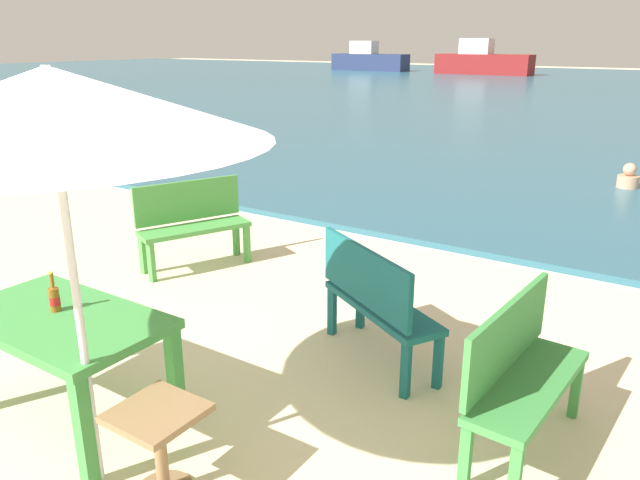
# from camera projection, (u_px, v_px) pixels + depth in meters

# --- Properties ---
(picnic_table_green) EXTENTS (1.40, 0.80, 0.76)m
(picnic_table_green) POSITION_uv_depth(u_px,v_px,m) (61.00, 331.00, 3.88)
(picnic_table_green) COLOR #3D8C42
(picnic_table_green) RESTS_ON ground_plane
(beer_bottle_amber) EXTENTS (0.07, 0.07, 0.26)m
(beer_bottle_amber) POSITION_uv_depth(u_px,v_px,m) (54.00, 297.00, 3.88)
(beer_bottle_amber) COLOR brown
(beer_bottle_amber) RESTS_ON picnic_table_green
(patio_umbrella) EXTENTS (2.10, 2.10, 2.30)m
(patio_umbrella) POSITION_uv_depth(u_px,v_px,m) (51.00, 106.00, 2.86)
(patio_umbrella) COLOR silver
(patio_umbrella) RESTS_ON ground_plane
(side_table_wood) EXTENTS (0.44, 0.44, 0.54)m
(side_table_wood) POSITION_uv_depth(u_px,v_px,m) (159.00, 440.00, 3.30)
(side_table_wood) COLOR olive
(side_table_wood) RESTS_ON ground_plane
(bench_teal_center) EXTENTS (1.22, 0.90, 0.95)m
(bench_teal_center) POSITION_uv_depth(u_px,v_px,m) (374.00, 297.00, 4.66)
(bench_teal_center) COLOR #196066
(bench_teal_center) RESTS_ON ground_plane
(bench_green_left) EXTENTS (0.44, 1.22, 0.95)m
(bench_green_left) POSITION_uv_depth(u_px,v_px,m) (520.00, 368.00, 3.65)
(bench_green_left) COLOR #3D8C42
(bench_green_left) RESTS_ON ground_plane
(bench_green_right) EXTENTS (0.81, 1.24, 0.95)m
(bench_green_right) POSITION_uv_depth(u_px,v_px,m) (192.00, 219.00, 6.68)
(bench_green_right) COLOR #4C9E47
(bench_green_right) RESTS_ON ground_plane
(swimmer_person) EXTENTS (0.34, 0.34, 0.41)m
(swimmer_person) POSITION_uv_depth(u_px,v_px,m) (628.00, 178.00, 10.06)
(swimmer_person) COLOR tan
(swimmer_person) RESTS_ON sea_water
(boat_cargo_ship) EXTENTS (6.13, 1.67, 2.23)m
(boat_cargo_ship) POSITION_uv_depth(u_px,v_px,m) (369.00, 60.00, 48.00)
(boat_cargo_ship) COLOR navy
(boat_cargo_ship) RESTS_ON sea_water
(boat_sailboat) EXTENTS (6.62, 1.81, 2.41)m
(boat_sailboat) POSITION_uv_depth(u_px,v_px,m) (482.00, 61.00, 42.65)
(boat_sailboat) COLOR maroon
(boat_sailboat) RESTS_ON sea_water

